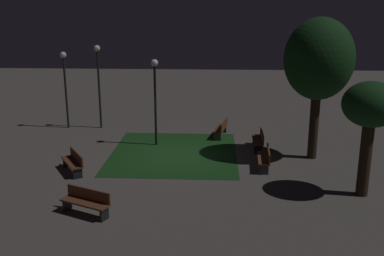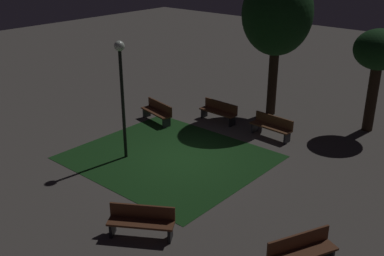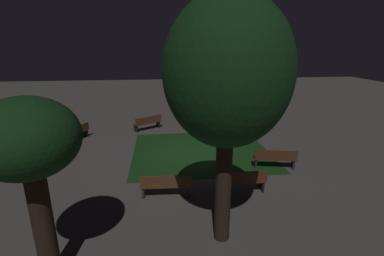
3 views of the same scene
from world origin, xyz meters
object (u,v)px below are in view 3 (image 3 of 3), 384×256
Objects in this scene: tree_back_left at (28,145)px; lamp_post_plaza_west at (257,76)px; bench_front_right at (275,158)px; bench_front_left at (241,180)px; bench_near_trees at (166,185)px; bench_back_row at (148,122)px; bench_by_lamp at (76,133)px; lamp_post_path_center at (222,89)px; lamp_post_plaza_east at (247,76)px; tree_tall_center at (227,74)px.

tree_back_left is 15.05m from lamp_post_plaza_west.
tree_back_left is at bearing -126.43° from lamp_post_plaza_west.
bench_front_left is at bearing -138.13° from bench_front_right.
bench_near_trees is 0.98× the size of bench_front_right.
bench_by_lamp is at bearing -156.95° from bench_back_row.
bench_front_left is at bearing -94.15° from lamp_post_path_center.
lamp_post_path_center reaches higher than bench_front_left.
bench_front_left is at bearing -65.89° from bench_back_row.
bench_by_lamp is 10.43m from tree_back_left.
bench_near_trees is 2.72m from bench_front_left.
lamp_post_plaza_east is (6.14, 10.71, 2.51)m from bench_near_trees.
bench_front_right is (9.57, -4.68, 0.00)m from bench_by_lamp.
lamp_post_path_center is (0.38, 5.17, 2.49)m from bench_front_left.
bench_near_trees is at bearing -159.02° from bench_front_right.
bench_front_right is at bearing 20.98° from bench_near_trees.
bench_front_right is 0.29× the size of tree_tall_center.
bench_by_lamp is 0.99× the size of bench_front_right.
tree_back_left reaches higher than bench_by_lamp.
bench_near_trees is 0.38× the size of lamp_post_plaza_west.
bench_front_left is at bearing 31.40° from tree_back_left.
tree_tall_center is at bearing -77.07° from bench_back_row.
tree_tall_center is 1.49× the size of tree_back_left.
bench_back_row is at bearing 114.11° from bench_front_left.
tree_back_left is 16.58m from lamp_post_plaza_east.
tree_back_left is (-7.46, -5.13, 2.83)m from bench_front_right.
lamp_post_plaza_west is (0.09, -1.91, 0.21)m from lamp_post_plaza_east.
bench_front_right is at bearing -98.88° from lamp_post_plaza_east.
tree_back_left is 0.90× the size of lamp_post_plaza_west.
tree_back_left is 0.98× the size of lamp_post_plaza_east.
bench_back_row is 0.41× the size of tree_back_left.
bench_near_trees is 8.21m from bench_back_row.
bench_back_row is at bearing 81.21° from tree_back_left.
tree_tall_center reaches higher than lamp_post_path_center.
bench_back_row is 7.69m from lamp_post_plaza_west.
bench_front_left is 2.73m from bench_front_right.
lamp_post_plaza_west is at bearing 49.14° from lamp_post_path_center.
lamp_post_plaza_east is 6.32m from lamp_post_path_center.
bench_front_left and bench_by_lamp have the same top height.
bench_back_row is 8.51m from bench_front_right.
lamp_post_plaza_west is (4.76, 11.13, -1.32)m from tree_tall_center.
lamp_post_plaza_east is at bearing 92.81° from lamp_post_plaza_west.
lamp_post_plaza_east is 1.01× the size of lamp_post_path_center.
bench_front_right is 0.43× the size of lamp_post_path_center.
bench_front_left is 6.95m from tree_back_left.
bench_by_lamp is 0.42× the size of lamp_post_plaza_east.
bench_back_row is 0.97× the size of bench_by_lamp.
bench_by_lamp is 8.40m from lamp_post_path_center.
bench_by_lamp is at bearing 102.15° from tree_back_left.
lamp_post_plaza_west is at bearing 68.22° from bench_front_left.
lamp_post_path_center is at bearing -9.56° from bench_by_lamp.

